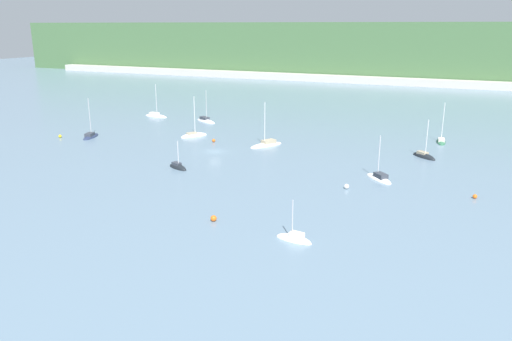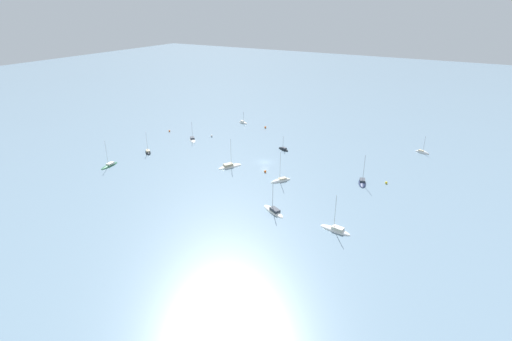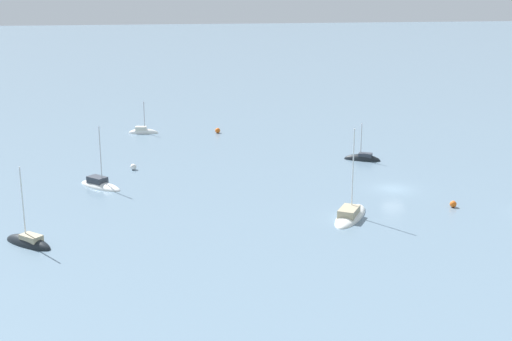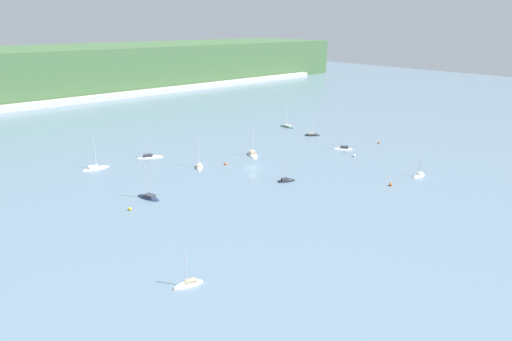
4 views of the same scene
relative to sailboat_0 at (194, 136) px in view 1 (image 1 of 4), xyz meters
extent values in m
plane|color=slate|center=(11.84, -11.23, -0.09)|extent=(600.00, 600.00, 0.00)
cube|color=#42663D|center=(11.84, 177.07, 13.57)|extent=(417.47, 85.37, 27.32)
cube|color=#B7B2A8|center=(11.84, 130.88, 1.49)|extent=(354.85, 6.00, 3.16)
ellipsoid|color=white|center=(0.02, 0.03, -0.09)|extent=(5.38, 6.71, 1.79)
cube|color=tan|center=(-0.29, -0.42, 0.67)|extent=(2.46, 2.77, 0.53)
cylinder|color=silver|center=(0.21, 0.31, 5.00)|extent=(0.14, 0.14, 9.20)
ellipsoid|color=silver|center=(-24.33, 19.04, -0.09)|extent=(8.15, 3.09, 1.46)
cube|color=beige|center=(-24.96, 19.12, 0.72)|extent=(3.02, 1.84, 0.80)
cylinder|color=silver|center=(-23.93, 18.99, 4.87)|extent=(0.14, 0.14, 9.11)
ellipsoid|color=#2D6647|center=(55.49, 18.05, -0.09)|extent=(2.80, 7.57, 1.23)
cube|color=beige|center=(55.55, 17.46, 0.58)|extent=(1.67, 2.80, 0.67)
cylinder|color=silver|center=(55.44, 18.42, 4.64)|extent=(0.14, 0.14, 8.78)
ellipsoid|color=#232D4C|center=(-22.23, -10.96, -0.09)|extent=(4.33, 7.50, 1.34)
cube|color=#333842|center=(-22.06, -11.50, 0.68)|extent=(2.28, 2.93, 0.80)
cylinder|color=#B2B2B7|center=(-22.35, -10.62, 4.77)|extent=(0.14, 0.14, 8.99)
ellipsoid|color=black|center=(11.77, -25.47, -0.09)|extent=(5.38, 3.59, 1.71)
cube|color=#333842|center=(11.39, -25.30, 0.68)|extent=(2.16, 1.78, 0.59)
cylinder|color=silver|center=(12.01, -25.58, 2.80)|extent=(0.14, 0.14, 4.83)
ellipsoid|color=white|center=(19.88, -1.77, -0.09)|extent=(6.48, 8.65, 1.39)
cube|color=tan|center=(20.22, -1.18, 0.73)|extent=(3.09, 3.55, 0.87)
cylinder|color=silver|center=(19.67, -2.14, 5.00)|extent=(0.14, 0.14, 9.43)
ellipsoid|color=white|center=(47.85, -17.04, -0.09)|extent=(6.33, 6.23, 1.31)
cube|color=#333842|center=(48.23, -17.42, 0.71)|extent=(2.79, 2.77, 0.87)
cylinder|color=silver|center=(47.60, -16.81, 3.98)|extent=(0.14, 0.14, 7.41)
ellipsoid|color=white|center=(43.05, -47.54, -0.09)|extent=(5.11, 2.15, 1.55)
cube|color=silver|center=(43.44, -47.59, 0.70)|extent=(1.91, 1.28, 0.73)
cylinder|color=#B2B2B7|center=(42.80, -47.51, 2.80)|extent=(0.14, 0.14, 4.92)
ellipsoid|color=white|center=(-6.97, 18.22, -0.09)|extent=(8.35, 5.73, 1.36)
cube|color=#333842|center=(-7.56, 18.52, 0.71)|extent=(3.34, 2.71, 0.85)
cylinder|color=#B2B2B7|center=(-6.61, 18.02, 4.52)|extent=(0.14, 0.14, 8.47)
ellipsoid|color=black|center=(53.43, 1.97, -0.09)|extent=(5.80, 5.34, 1.80)
cube|color=tan|center=(53.06, 2.29, 0.71)|extent=(2.49, 2.39, 0.61)
cylinder|color=silver|center=(53.66, 1.78, 4.09)|extent=(0.14, 0.14, 7.36)
sphere|color=yellow|center=(-28.62, -14.39, 0.28)|extent=(0.73, 0.73, 0.73)
sphere|color=white|center=(44.00, -24.59, 0.32)|extent=(0.83, 0.83, 0.83)
sphere|color=orange|center=(30.76, -46.07, 0.34)|extent=(0.86, 0.86, 0.86)
sphere|color=orange|center=(63.51, -21.16, 0.26)|extent=(0.70, 0.70, 0.70)
sphere|color=orange|center=(7.40, -3.44, 0.29)|extent=(0.77, 0.77, 0.77)
camera|label=1|loc=(62.28, -102.23, 26.00)|focal=35.00mm
camera|label=2|loc=(-49.29, 100.61, 51.38)|focal=28.00mm
camera|label=3|loc=(40.04, 69.93, 25.66)|focal=50.00mm
camera|label=4|loc=(-61.42, -97.35, 40.90)|focal=28.00mm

